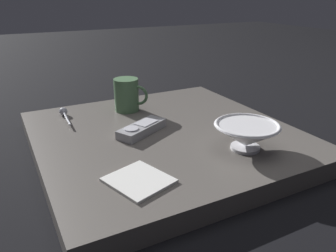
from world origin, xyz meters
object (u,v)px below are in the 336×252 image
Objects in this scene: tv_remote_near at (142,129)px; folded_napkin at (139,180)px; coffee_mug at (127,95)px; cereal_bowl at (246,135)px; teaspoon at (64,113)px.

folded_napkin is at bearing 155.01° from tv_remote_near.
coffee_mug is 0.44m from folded_napkin.
cereal_bowl is at bearing -159.43° from coffee_mug.
coffee_mug is 0.65× the size of tv_remote_near.
coffee_mug is at bearing 20.57° from cereal_bowl.
cereal_bowl is 0.55m from teaspoon.
tv_remote_near is (-0.19, 0.03, -0.04)m from coffee_mug.
cereal_bowl is 1.08× the size of folded_napkin.
cereal_bowl reaches higher than teaspoon.
tv_remote_near is at bearing -144.51° from teaspoon.
teaspoon is 0.84× the size of tv_remote_near.
tv_remote_near is (0.21, 0.18, -0.03)m from cereal_bowl.
teaspoon is (0.43, 0.34, -0.02)m from cereal_bowl.
coffee_mug is 0.71× the size of folded_napkin.
cereal_bowl is 0.28m from tv_remote_near.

